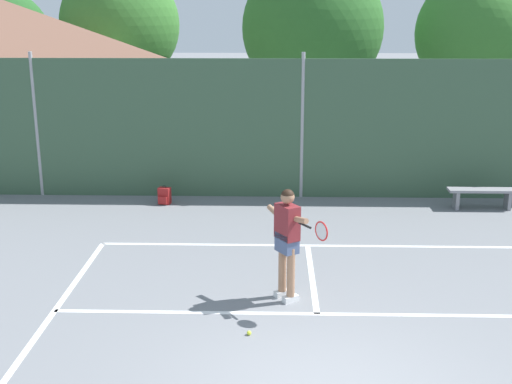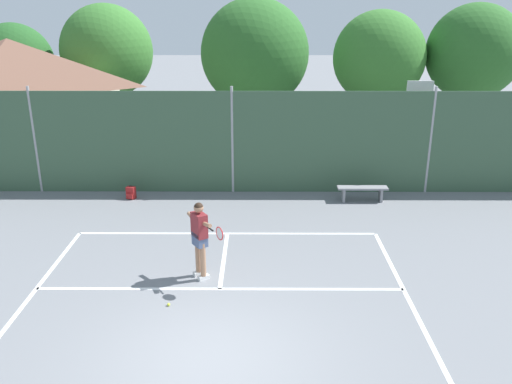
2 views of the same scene
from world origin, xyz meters
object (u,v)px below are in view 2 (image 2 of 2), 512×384
at_px(tennis_player, 200,234).
at_px(courtside_bench, 362,190).
at_px(basketball_hoop, 417,117).
at_px(tennis_ball, 169,304).
at_px(backpack_red, 131,193).

distance_m(tennis_player, courtside_bench, 6.94).
xyz_separation_m(basketball_hoop, tennis_ball, (-7.39, -8.51, -2.28)).
bearing_deg(basketball_hoop, tennis_ball, -130.99).
xyz_separation_m(backpack_red, courtside_bench, (7.50, -0.18, 0.17)).
relative_size(tennis_player, courtside_bench, 1.16).
bearing_deg(basketball_hoop, backpack_red, -168.32).
bearing_deg(tennis_ball, courtside_bench, 50.44).
bearing_deg(courtside_bench, tennis_player, -132.43).
bearing_deg(courtside_bench, basketball_hoop, 45.18).
distance_m(basketball_hoop, courtside_bench, 3.64).
relative_size(basketball_hoop, tennis_ball, 53.79).
distance_m(basketball_hoop, tennis_player, 10.04).
bearing_deg(basketball_hoop, courtside_bench, -134.82).
bearing_deg(tennis_ball, tennis_player, 65.19).
bearing_deg(backpack_red, tennis_ball, -70.75).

